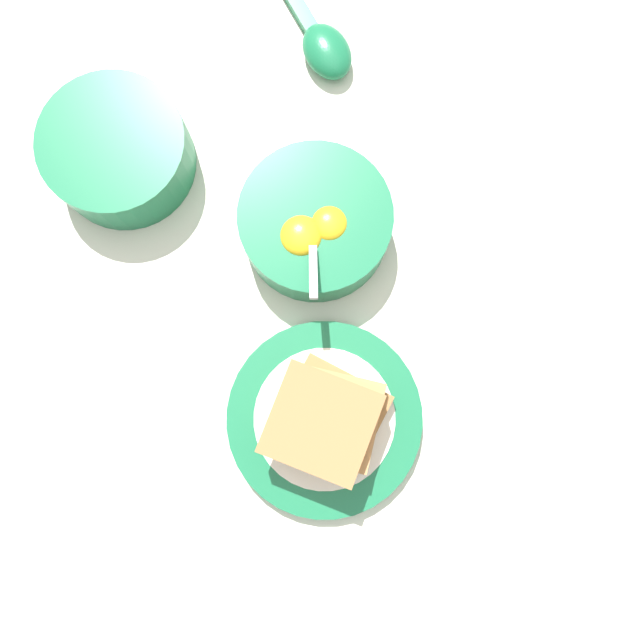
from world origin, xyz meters
name	(u,v)px	position (x,y,z in m)	size (l,w,h in m)	color
ground_plane	(318,273)	(0.00, 0.00, 0.00)	(3.00, 3.00, 0.00)	silver
egg_bowl	(315,223)	(0.04, 0.01, 0.03)	(0.15, 0.14, 0.08)	#196B42
toast_plate	(324,418)	(-0.13, -0.04, 0.01)	(0.18, 0.18, 0.02)	#196B42
toast_sandwich	(327,418)	(-0.13, -0.05, 0.04)	(0.10, 0.10, 0.06)	#9E7042
soup_spoon	(320,40)	(0.22, 0.06, 0.01)	(0.13, 0.13, 0.03)	#196B42
congee_bowl	(118,151)	(0.05, 0.21, 0.03)	(0.14, 0.14, 0.06)	#196B42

